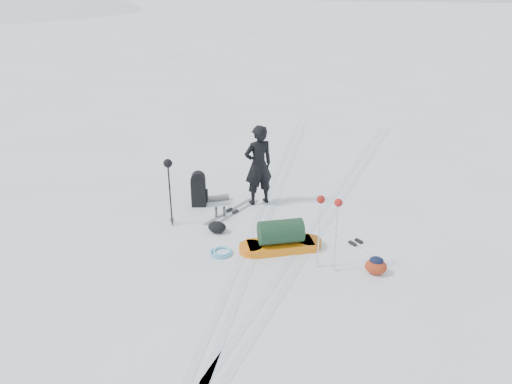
{
  "coord_description": "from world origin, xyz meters",
  "views": [
    {
      "loc": [
        2.43,
        -8.95,
        5.07
      ],
      "look_at": [
        -0.03,
        0.11,
        0.95
      ],
      "focal_mm": 35.0,
      "sensor_mm": 36.0,
      "label": 1
    }
  ],
  "objects_px": {
    "pulk_sled": "(281,239)",
    "expedition_rucksack": "(201,190)",
    "ski_poles_black": "(168,171)",
    "skier": "(258,165)"
  },
  "relations": [
    {
      "from": "skier",
      "to": "expedition_rucksack",
      "type": "xyz_separation_m",
      "value": [
        -1.28,
        -0.46,
        -0.57
      ]
    },
    {
      "from": "skier",
      "to": "expedition_rucksack",
      "type": "bearing_deg",
      "value": -20.59
    },
    {
      "from": "expedition_rucksack",
      "to": "ski_poles_black",
      "type": "distance_m",
      "value": 1.44
    },
    {
      "from": "expedition_rucksack",
      "to": "ski_poles_black",
      "type": "height_order",
      "value": "ski_poles_black"
    },
    {
      "from": "pulk_sled",
      "to": "ski_poles_black",
      "type": "distance_m",
      "value": 2.77
    },
    {
      "from": "pulk_sled",
      "to": "ski_poles_black",
      "type": "relative_size",
      "value": 1.12
    },
    {
      "from": "pulk_sled",
      "to": "expedition_rucksack",
      "type": "bearing_deg",
      "value": 119.38
    },
    {
      "from": "skier",
      "to": "expedition_rucksack",
      "type": "relative_size",
      "value": 2.26
    },
    {
      "from": "skier",
      "to": "pulk_sled",
      "type": "bearing_deg",
      "value": 75.79
    },
    {
      "from": "pulk_sled",
      "to": "expedition_rucksack",
      "type": "xyz_separation_m",
      "value": [
        -2.28,
        1.56,
        0.15
      ]
    }
  ]
}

